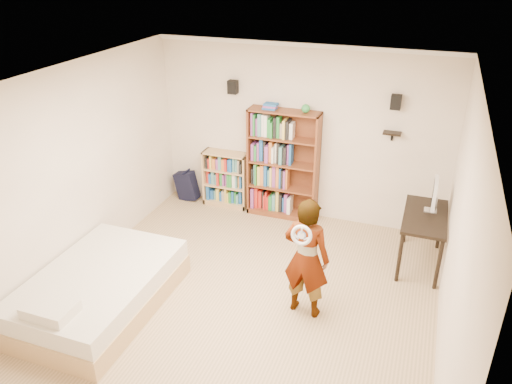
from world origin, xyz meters
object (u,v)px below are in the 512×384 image
at_px(low_bookshelf, 226,179).
at_px(daybed, 99,286).
at_px(tall_bookshelf, 283,165).
at_px(computer_desk, 421,240).
at_px(person, 306,258).

relative_size(low_bookshelf, daybed, 0.45).
relative_size(tall_bookshelf, computer_desk, 1.58).
bearing_deg(low_bookshelf, person, -48.86).
xyz_separation_m(low_bookshelf, daybed, (-0.37, -2.97, -0.16)).
relative_size(daybed, person, 1.38).
height_order(low_bookshelf, person, person).
bearing_deg(tall_bookshelf, person, -66.47).
xyz_separation_m(tall_bookshelf, computer_desk, (2.17, -0.70, -0.49)).
bearing_deg(computer_desk, daybed, -147.46).
height_order(tall_bookshelf, computer_desk, tall_bookshelf).
bearing_deg(low_bookshelf, computer_desk, -12.94).
bearing_deg(daybed, computer_desk, 32.54).
xyz_separation_m(computer_desk, daybed, (-3.52, -2.24, -0.07)).
relative_size(tall_bookshelf, person, 1.17).
bearing_deg(daybed, person, 18.13).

